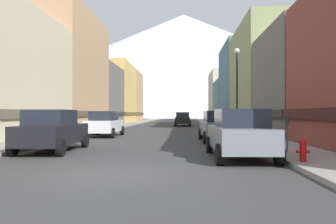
{
  "coord_description": "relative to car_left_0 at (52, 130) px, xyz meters",
  "views": [
    {
      "loc": [
        1.82,
        -8.65,
        1.62
      ],
      "look_at": [
        0.13,
        25.0,
        1.78
      ],
      "focal_mm": 34.94,
      "sensor_mm": 36.0,
      "label": 1
    }
  ],
  "objects": [
    {
      "name": "storefront_right_5",
      "position": [
        14.74,
        58.03,
        4.24
      ],
      "size": [
        7.19,
        12.83,
        10.63
      ],
      "color": "beige",
      "rests_on": "ground"
    },
    {
      "name": "car_driving_1",
      "position": [
        5.4,
        30.3,
        0.0
      ],
      "size": [
        2.06,
        4.4,
        1.78
      ],
      "color": "silver",
      "rests_on": "ground"
    },
    {
      "name": "parking_meter_near",
      "position": [
        9.55,
        -0.94,
        0.11
      ],
      "size": [
        0.14,
        0.1,
        1.33
      ],
      "color": "#595960",
      "rests_on": "sidewalk_right"
    },
    {
      "name": "sidewalk_left",
      "position": [
        -2.45,
        30.0,
        -0.82
      ],
      "size": [
        2.5,
        100.0,
        0.15
      ],
      "primitive_type": "cube",
      "color": "gray",
      "rests_on": "ground"
    },
    {
      "name": "storefront_right_2",
      "position": [
        15.28,
        21.22,
        4.32
      ],
      "size": [
        8.26,
        13.51,
        10.8
      ],
      "color": "#8C9966",
      "rests_on": "ground"
    },
    {
      "name": "storefront_right_1",
      "position": [
        14.44,
        9.68,
        2.71
      ],
      "size": [
        6.59,
        9.1,
        7.51
      ],
      "color": "#66605B",
      "rests_on": "ground"
    },
    {
      "name": "storefront_left_2",
      "position": [
        -7.95,
        19.66,
        4.9
      ],
      "size": [
        8.8,
        13.13,
        11.97
      ],
      "color": "tan",
      "rests_on": "ground"
    },
    {
      "name": "car_right_1",
      "position": [
        7.6,
        5.3,
        0.0
      ],
      "size": [
        2.18,
        4.45,
        1.78
      ],
      "color": "slate",
      "rests_on": "ground"
    },
    {
      "name": "car_right_0",
      "position": [
        7.6,
        -1.81,
        0.0
      ],
      "size": [
        2.15,
        4.44,
        1.78
      ],
      "color": "slate",
      "rests_on": "ground"
    },
    {
      "name": "ground_plane",
      "position": [
        3.8,
        -5.0,
        -0.9
      ],
      "size": [
        400.0,
        400.0,
        0.0
      ],
      "primitive_type": "plane",
      "color": "#373737"
    },
    {
      "name": "storefront_right_4",
      "position": [
        14.95,
        46.42,
        2.77
      ],
      "size": [
        7.6,
        10.3,
        7.62
      ],
      "color": "slate",
      "rests_on": "ground"
    },
    {
      "name": "storefront_right_3",
      "position": [
        15.33,
        34.55,
        4.72
      ],
      "size": [
        8.37,
        12.67,
        11.59
      ],
      "color": "slate",
      "rests_on": "ground"
    },
    {
      "name": "car_left_0",
      "position": [
        0.0,
        0.0,
        0.0
      ],
      "size": [
        2.17,
        4.45,
        1.78
      ],
      "color": "black",
      "rests_on": "ground"
    },
    {
      "name": "car_left_1",
      "position": [
        -0.0,
        9.11,
        0.0
      ],
      "size": [
        2.07,
        4.41,
        1.78
      ],
      "color": "silver",
      "rests_on": "ground"
    },
    {
      "name": "mountain_backdrop",
      "position": [
        4.77,
        255.0,
        40.65
      ],
      "size": [
        331.85,
        331.85,
        83.1
      ],
      "primitive_type": "cone",
      "color": "silver",
      "rests_on": "ground"
    },
    {
      "name": "streetlamp_right",
      "position": [
        9.15,
        8.47,
        3.09
      ],
      "size": [
        0.36,
        0.36,
        5.86
      ],
      "color": "black",
      "rests_on": "sidewalk_right"
    },
    {
      "name": "fire_hydrant_near",
      "position": [
        9.25,
        -3.46,
        -0.37
      ],
      "size": [
        0.4,
        0.22,
        0.7
      ],
      "color": "red",
      "rests_on": "sidewalk_right"
    },
    {
      "name": "pedestrian_1",
      "position": [
        10.05,
        15.77,
        -0.03
      ],
      "size": [
        0.36,
        0.36,
        1.56
      ],
      "color": "maroon",
      "rests_on": "sidewalk_right"
    },
    {
      "name": "storefront_left_4",
      "position": [
        -8.08,
        43.27,
        4.1
      ],
      "size": [
        9.05,
        12.69,
        10.34
      ],
      "color": "#D8B259",
      "rests_on": "ground"
    },
    {
      "name": "sidewalk_right",
      "position": [
        10.05,
        30.0,
        -0.82
      ],
      "size": [
        2.5,
        100.0,
        0.15
      ],
      "primitive_type": "cube",
      "color": "gray",
      "rests_on": "ground"
    },
    {
      "name": "potted_plant_0",
      "position": [
        -3.2,
        5.1,
        -0.11
      ],
      "size": [
        0.75,
        0.75,
        1.07
      ],
      "color": "brown",
      "rests_on": "sidewalk_left"
    },
    {
      "name": "storefront_left_5",
      "position": [
        -7.13,
        54.92,
        4.09
      ],
      "size": [
        7.15,
        9.9,
        10.32
      ],
      "color": "tan",
      "rests_on": "ground"
    },
    {
      "name": "storefront_left_3",
      "position": [
        -7.72,
        31.49,
        3.11
      ],
      "size": [
        8.34,
        10.15,
        8.32
      ],
      "color": "#66605B",
      "rests_on": "ground"
    },
    {
      "name": "pedestrian_0",
      "position": [
        10.05,
        7.53,
        -0.01
      ],
      "size": [
        0.36,
        0.36,
        1.62
      ],
      "color": "navy",
      "rests_on": "sidewalk_right"
    },
    {
      "name": "car_driving_0",
      "position": [
        5.4,
        27.97,
        0.0
      ],
      "size": [
        2.06,
        4.4,
        1.78
      ],
      "color": "black",
      "rests_on": "ground"
    }
  ]
}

